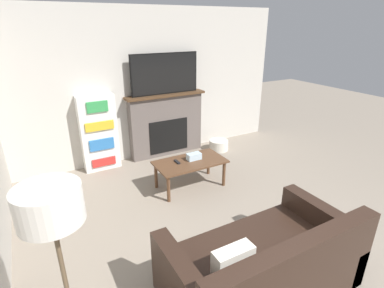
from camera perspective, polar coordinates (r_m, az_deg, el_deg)
The scene contains 10 objects.
wall_back at distance 5.59m, azimuth -9.45°, elevation 10.83°, with size 5.66×0.06×2.70m.
fireplace at distance 5.79m, azimuth -4.94°, elevation 3.77°, with size 1.53×0.28×1.20m.
tv at distance 5.55m, azimuth -5.18°, elevation 13.18°, with size 1.29×0.03×0.73m.
couch at distance 3.12m, azimuth 13.33°, elevation -21.74°, with size 1.81×0.99×0.84m.
coffee_table at distance 4.63m, azimuth -0.35°, elevation -3.89°, with size 1.08×0.58×0.44m.
tissue_box at distance 4.64m, azimuth 0.37°, elevation -2.38°, with size 0.22×0.12×0.10m.
remote_control at distance 4.56m, azimuth -2.87°, elevation -3.41°, with size 0.04×0.15×0.02m.
bookshelf at distance 5.39m, azimuth -17.32°, elevation 2.03°, with size 0.61×0.29×1.32m.
floor_lamp at distance 1.93m, azimuth -25.01°, elevation -13.22°, with size 0.37×0.37×1.58m.
storage_basket at distance 6.12m, azimuth 5.10°, elevation -0.19°, with size 0.38×0.38×0.21m.
Camera 1 is at (-1.85, -0.99, 2.41)m, focal length 28.00 mm.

